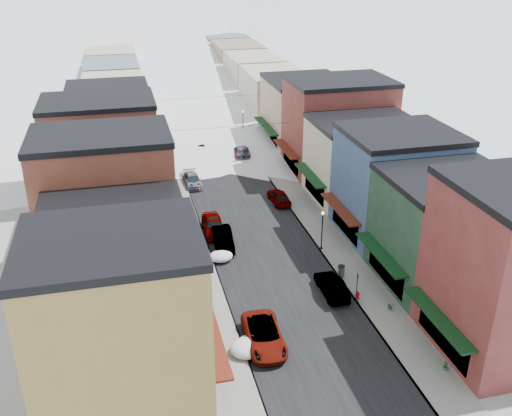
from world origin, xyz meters
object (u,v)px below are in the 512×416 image
car_silver_sedan (213,225)px  car_dark_hatch (223,239)px  fire_hydrant (358,295)px  trash_can (341,271)px  car_green_sedan (332,286)px  car_white_suv (264,335)px  streetlamp_near (322,225)px

car_silver_sedan → car_dark_hatch: bearing=-80.5°
fire_hydrant → trash_can: (0.00, 3.58, 0.18)m
car_green_sedan → fire_hydrant: 2.21m
trash_can → car_dark_hatch: bearing=137.9°
car_white_suv → car_silver_sedan: car_silver_sedan is taller
car_dark_hatch → fire_hydrant: car_dark_hatch is taller
car_green_sedan → fire_hydrant: size_ratio=6.29×
car_silver_sedan → fire_hydrant: bearing=-55.9°
car_green_sedan → trash_can: car_green_sedan is taller
car_silver_sedan → car_dark_hatch: car_silver_sedan is taller
car_dark_hatch → car_green_sedan: (7.11, -10.14, -0.06)m
car_silver_sedan → car_green_sedan: bearing=-58.6°
trash_can → streetlamp_near: streetlamp_near is taller
car_white_suv → trash_can: size_ratio=5.58×
car_white_suv → car_silver_sedan: 18.09m
car_white_suv → fire_hydrant: size_ratio=7.76×
car_silver_sedan → fire_hydrant: car_silver_sedan is taller
car_dark_hatch → car_green_sedan: car_dark_hatch is taller
car_silver_sedan → car_white_suv: bearing=-86.8°
car_silver_sedan → car_dark_hatch: (0.41, -2.96, -0.04)m
car_silver_sedan → car_green_sedan: car_silver_sedan is taller
car_silver_sedan → fire_hydrant: 17.18m
car_dark_hatch → streetlamp_near: size_ratio=1.28×
car_green_sedan → trash_can: size_ratio=4.53×
trash_can → streetlamp_near: 5.38m
car_dark_hatch → car_green_sedan: size_ratio=1.08×
car_white_suv → car_green_sedan: car_white_suv is taller
fire_hydrant → car_silver_sedan: bearing=122.4°
fire_hydrant → streetlamp_near: size_ratio=0.19×
car_silver_sedan → car_dark_hatch: size_ratio=1.02×
fire_hydrant → car_green_sedan: bearing=140.7°
car_green_sedan → streetlamp_near: bearing=-102.7°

